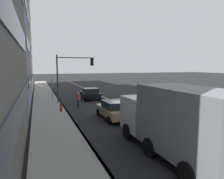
% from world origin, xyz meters
% --- Properties ---
extents(ground, '(200.00, 200.00, 0.00)m').
position_xyz_m(ground, '(0.00, 0.00, 0.00)').
color(ground, black).
extents(sidewalk_slab, '(80.00, 3.07, 0.15)m').
position_xyz_m(sidewalk_slab, '(0.00, 7.50, 0.07)').
color(sidewalk_slab, gray).
rests_on(sidewalk_slab, ground).
extents(curb_edge, '(80.00, 0.16, 0.15)m').
position_xyz_m(curb_edge, '(0.00, 6.05, 0.07)').
color(curb_edge, slate).
rests_on(curb_edge, ground).
extents(lane_stripe_center, '(80.00, 0.16, 0.01)m').
position_xyz_m(lane_stripe_center, '(0.00, 0.00, 0.01)').
color(lane_stripe_center, '#D8CC4C').
rests_on(lane_stripe_center, ground).
extents(building_glass_right, '(15.16, 8.79, 20.40)m').
position_xyz_m(building_glass_right, '(19.25, 13.59, 10.20)').
color(building_glass_right, '#B2A893').
rests_on(building_glass_right, ground).
extents(car_tan, '(4.25, 2.11, 1.49)m').
position_xyz_m(car_tan, '(-3.90, 2.69, 0.77)').
color(car_tan, tan).
rests_on(car_tan, ground).
extents(car_navy, '(4.72, 2.08, 1.52)m').
position_xyz_m(car_navy, '(-3.50, -2.33, 0.79)').
color(car_navy, navy).
rests_on(car_navy, ground).
extents(car_black, '(3.81, 2.11, 1.46)m').
position_xyz_m(car_black, '(6.30, 2.15, 0.76)').
color(car_black, black).
rests_on(car_black, ground).
extents(truck_gray, '(7.41, 2.49, 3.34)m').
position_xyz_m(truck_gray, '(-11.43, 2.55, 1.76)').
color(truck_gray, silver).
rests_on(truck_gray, ground).
extents(pedestrian_with_backpack, '(0.44, 0.45, 1.63)m').
position_xyz_m(pedestrian_with_backpack, '(1.62, 4.57, 0.94)').
color(pedestrian_with_backpack, '#262D4C').
rests_on(pedestrian_with_backpack, ground).
extents(traffic_light_mast, '(0.28, 4.30, 5.51)m').
position_xyz_m(traffic_light_mast, '(4.27, 4.70, 3.80)').
color(traffic_light_mast, '#1E3823').
rests_on(traffic_light_mast, ground).
extents(street_sign_post, '(0.60, 0.08, 3.14)m').
position_xyz_m(street_sign_post, '(5.52, 6.87, 1.84)').
color(street_sign_post, slate).
rests_on(street_sign_post, ground).
extents(fire_hydrant, '(0.24, 0.24, 0.94)m').
position_xyz_m(fire_hydrant, '(-0.40, 6.57, 0.47)').
color(fire_hydrant, red).
rests_on(fire_hydrant, ground).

